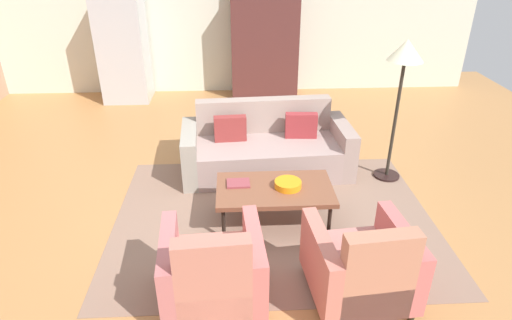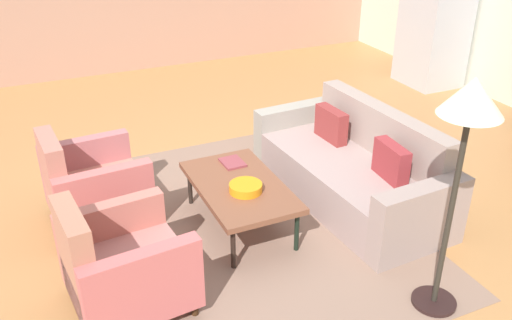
{
  "view_description": "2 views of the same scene",
  "coord_description": "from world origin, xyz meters",
  "px_view_note": "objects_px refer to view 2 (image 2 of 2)",
  "views": [
    {
      "loc": [
        -0.06,
        -3.88,
        2.75
      ],
      "look_at": [
        0.15,
        0.1,
        0.66
      ],
      "focal_mm": 30.54,
      "sensor_mm": 36.0,
      "label": 1
    },
    {
      "loc": [
        4.14,
        -1.64,
        2.78
      ],
      "look_at": [
        0.45,
        0.04,
        0.68
      ],
      "focal_mm": 39.02,
      "sensor_mm": 36.0,
      "label": 2
    }
  ],
  "objects_px": {
    "fruit_bowl": "(246,188)",
    "floor_lamp": "(468,120)",
    "coffee_table": "(239,188)",
    "couch": "(355,170)",
    "armchair_left": "(89,188)",
    "book_stack": "(232,162)",
    "refrigerator": "(435,20)",
    "armchair_right": "(119,267)"
  },
  "relations": [
    {
      "from": "coffee_table",
      "to": "floor_lamp",
      "type": "xyz_separation_m",
      "value": [
        1.51,
        0.89,
        1.06
      ]
    },
    {
      "from": "floor_lamp",
      "to": "fruit_bowl",
      "type": "bearing_deg",
      "value": -147.16
    },
    {
      "from": "fruit_bowl",
      "to": "floor_lamp",
      "type": "xyz_separation_m",
      "value": [
        1.37,
        0.89,
        0.99
      ]
    },
    {
      "from": "armchair_left",
      "to": "armchair_right",
      "type": "relative_size",
      "value": 1.0
    },
    {
      "from": "couch",
      "to": "armchair_right",
      "type": "xyz_separation_m",
      "value": [
        0.61,
        -2.35,
        0.06
      ]
    },
    {
      "from": "couch",
      "to": "armchair_left",
      "type": "xyz_separation_m",
      "value": [
        -0.59,
        -2.35,
        0.06
      ]
    },
    {
      "from": "armchair_right",
      "to": "refrigerator",
      "type": "relative_size",
      "value": 0.48
    },
    {
      "from": "coffee_table",
      "to": "refrigerator",
      "type": "bearing_deg",
      "value": 120.24
    },
    {
      "from": "fruit_bowl",
      "to": "refrigerator",
      "type": "height_order",
      "value": "refrigerator"
    },
    {
      "from": "coffee_table",
      "to": "book_stack",
      "type": "height_order",
      "value": "book_stack"
    },
    {
      "from": "armchair_left",
      "to": "floor_lamp",
      "type": "xyz_separation_m",
      "value": [
        2.11,
        2.05,
        1.1
      ]
    },
    {
      "from": "armchair_right",
      "to": "book_stack",
      "type": "xyz_separation_m",
      "value": [
        -0.98,
        1.26,
        0.09
      ]
    },
    {
      "from": "couch",
      "to": "floor_lamp",
      "type": "xyz_separation_m",
      "value": [
        1.52,
        -0.3,
        1.16
      ]
    },
    {
      "from": "couch",
      "to": "armchair_right",
      "type": "distance_m",
      "value": 2.43
    },
    {
      "from": "couch",
      "to": "armchair_left",
      "type": "height_order",
      "value": "armchair_left"
    },
    {
      "from": "couch",
      "to": "floor_lamp",
      "type": "bearing_deg",
      "value": 165.54
    },
    {
      "from": "armchair_left",
      "to": "coffee_table",
      "type": "bearing_deg",
      "value": 58.99
    },
    {
      "from": "coffee_table",
      "to": "couch",
      "type": "bearing_deg",
      "value": 90.24
    },
    {
      "from": "book_stack",
      "to": "refrigerator",
      "type": "relative_size",
      "value": 0.13
    },
    {
      "from": "couch",
      "to": "fruit_bowl",
      "type": "distance_m",
      "value": 1.21
    },
    {
      "from": "armchair_right",
      "to": "floor_lamp",
      "type": "bearing_deg",
      "value": 60.73
    },
    {
      "from": "armchair_left",
      "to": "fruit_bowl",
      "type": "height_order",
      "value": "armchair_left"
    },
    {
      "from": "book_stack",
      "to": "refrigerator",
      "type": "xyz_separation_m",
      "value": [
        -1.96,
        3.91,
        0.5
      ]
    },
    {
      "from": "fruit_bowl",
      "to": "floor_lamp",
      "type": "relative_size",
      "value": 0.16
    },
    {
      "from": "refrigerator",
      "to": "floor_lamp",
      "type": "distance_m",
      "value": 4.97
    },
    {
      "from": "coffee_table",
      "to": "book_stack",
      "type": "xyz_separation_m",
      "value": [
        -0.37,
        0.09,
        0.05
      ]
    },
    {
      "from": "armchair_left",
      "to": "book_stack",
      "type": "height_order",
      "value": "armchair_left"
    },
    {
      "from": "refrigerator",
      "to": "floor_lamp",
      "type": "height_order",
      "value": "refrigerator"
    },
    {
      "from": "refrigerator",
      "to": "floor_lamp",
      "type": "relative_size",
      "value": 1.08
    },
    {
      "from": "fruit_bowl",
      "to": "floor_lamp",
      "type": "bearing_deg",
      "value": 32.84
    },
    {
      "from": "coffee_table",
      "to": "fruit_bowl",
      "type": "relative_size",
      "value": 4.32
    },
    {
      "from": "armchair_left",
      "to": "armchair_right",
      "type": "distance_m",
      "value": 1.2
    },
    {
      "from": "refrigerator",
      "to": "floor_lamp",
      "type": "bearing_deg",
      "value": -39.02
    },
    {
      "from": "armchair_right",
      "to": "floor_lamp",
      "type": "relative_size",
      "value": 0.51
    },
    {
      "from": "couch",
      "to": "book_stack",
      "type": "height_order",
      "value": "couch"
    },
    {
      "from": "armchair_left",
      "to": "floor_lamp",
      "type": "bearing_deg",
      "value": 40.31
    },
    {
      "from": "armchair_left",
      "to": "fruit_bowl",
      "type": "xyz_separation_m",
      "value": [
        0.73,
        1.17,
        0.11
      ]
    },
    {
      "from": "armchair_left",
      "to": "floor_lamp",
      "type": "height_order",
      "value": "floor_lamp"
    },
    {
      "from": "fruit_bowl",
      "to": "refrigerator",
      "type": "relative_size",
      "value": 0.15
    },
    {
      "from": "armchair_right",
      "to": "fruit_bowl",
      "type": "bearing_deg",
      "value": 106.47
    },
    {
      "from": "armchair_right",
      "to": "book_stack",
      "type": "distance_m",
      "value": 1.6
    },
    {
      "from": "book_stack",
      "to": "couch",
      "type": "bearing_deg",
      "value": 71.41
    }
  ]
}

